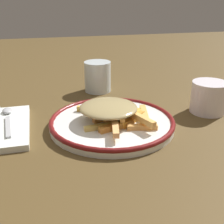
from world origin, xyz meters
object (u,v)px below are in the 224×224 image
(water_glass, at_px, (98,77))
(coffee_mug, at_px, (209,97))
(plate, at_px, (112,122))
(spoon, at_px, (7,117))
(fries_heap, at_px, (112,111))

(water_glass, distance_m, coffee_mug, 0.32)
(plate, xyz_separation_m, spoon, (-0.22, 0.07, 0.01))
(spoon, height_order, coffee_mug, coffee_mug)
(fries_heap, bearing_deg, coffee_mug, 7.37)
(spoon, xyz_separation_m, water_glass, (0.24, 0.18, 0.03))
(spoon, relative_size, water_glass, 1.76)
(plate, bearing_deg, coffee_mug, 7.08)
(fries_heap, height_order, coffee_mug, coffee_mug)
(water_glass, height_order, coffee_mug, water_glass)
(plate, height_order, spoon, spoon)
(fries_heap, xyz_separation_m, coffee_mug, (0.25, 0.03, 0.00))
(spoon, height_order, water_glass, water_glass)
(fries_heap, relative_size, spoon, 1.20)
(spoon, distance_m, coffee_mug, 0.47)
(fries_heap, height_order, water_glass, water_glass)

